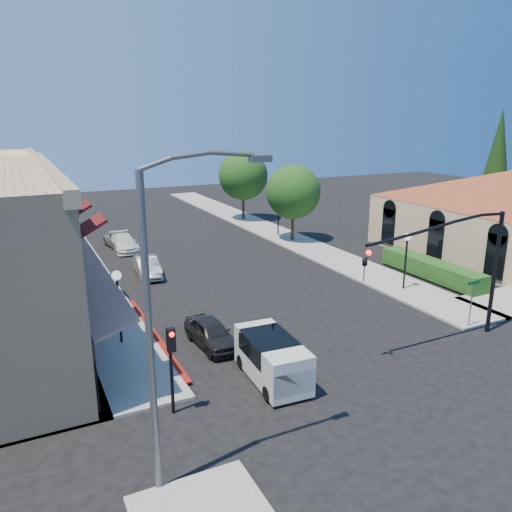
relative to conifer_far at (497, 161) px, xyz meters
name	(u,v)px	position (x,y,z in m)	size (l,w,h in m)	color
ground	(378,382)	(-28.00, -18.00, -6.36)	(120.00, 120.00, 0.00)	black
sidewalk_left	(69,250)	(-36.75, 9.00, -6.30)	(3.50, 50.00, 0.12)	gray
sidewalk_right	(265,229)	(-19.25, 9.00, -6.30)	(3.50, 50.00, 0.12)	gray
curb_red_strip	(156,337)	(-34.90, -10.00, -6.36)	(0.25, 10.00, 0.06)	maroon
mission_building	(511,204)	(-6.01, -6.50, -2.61)	(30.12, 30.12, 6.40)	beige
hedge	(430,278)	(-16.30, -9.00, -6.36)	(1.40, 8.00, 1.10)	#164213
conifer_far	(497,161)	(0.00, 0.00, 0.00)	(3.20, 3.20, 11.00)	#312013
street_tree_a	(293,192)	(-19.20, 4.00, -2.17)	(4.56, 4.56, 6.48)	#312013
street_tree_b	(243,175)	(-19.20, 14.00, -1.82)	(4.94, 4.94, 7.02)	#312013
signal_mast_arm	(465,257)	(-22.14, -16.50, -2.27)	(8.01, 0.39, 6.00)	black
secondary_signal	(171,355)	(-36.00, -16.59, -4.04)	(0.28, 0.42, 3.32)	black
cobra_streetlight	(162,315)	(-37.15, -20.00, -1.09)	(3.60, 0.25, 9.31)	#595B5E
street_name_sign	(472,296)	(-20.50, -15.80, -4.66)	(0.80, 0.06, 2.50)	#595B5E
lamppost_left_near	(117,289)	(-36.50, -10.00, -3.62)	(0.44, 0.44, 3.57)	black
lamppost_left_far	(77,229)	(-36.50, 4.00, -3.62)	(0.44, 0.44, 3.57)	black
lamppost_right_near	(407,247)	(-19.50, -10.00, -3.62)	(0.44, 0.44, 3.57)	black
lamppost_right_far	(278,206)	(-19.50, 6.00, -3.62)	(0.44, 0.44, 3.57)	black
white_van	(273,357)	(-31.75, -16.04, -5.33)	(1.97, 4.10, 1.77)	silver
parked_car_a	(211,333)	(-32.80, -12.00, -5.73)	(1.48, 3.67, 1.25)	black
parked_car_b	(147,267)	(-32.80, -0.32, -5.71)	(1.37, 3.92, 1.29)	#9C9EA1
parked_car_c	(124,243)	(-32.80, 7.00, -5.73)	(1.76, 4.32, 1.25)	silver
parked_car_d	(122,241)	(-32.80, 8.00, -5.79)	(1.90, 4.12, 1.15)	#9A9C9F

